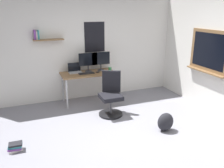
# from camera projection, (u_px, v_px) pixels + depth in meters

# --- Properties ---
(ground_plane) EXTENTS (5.20, 5.20, 0.00)m
(ground_plane) POSITION_uv_depth(u_px,v_px,m) (122.00, 143.00, 4.04)
(ground_plane) COLOR gray
(ground_plane) RESTS_ON ground
(wall_back) EXTENTS (5.00, 0.30, 2.60)m
(wall_back) POSITION_uv_depth(u_px,v_px,m) (83.00, 47.00, 5.81)
(wall_back) COLOR silver
(wall_back) RESTS_ON ground
(desk) EXTENTS (1.30, 0.63, 0.75)m
(desk) POSITION_uv_depth(u_px,v_px,m) (88.00, 76.00, 5.66)
(desk) COLOR olive
(desk) RESTS_ON ground
(office_chair) EXTENTS (0.54, 0.56, 0.95)m
(office_chair) POSITION_uv_depth(u_px,v_px,m) (111.00, 96.00, 5.05)
(office_chair) COLOR black
(office_chair) RESTS_ON ground
(laptop) EXTENTS (0.31, 0.21, 0.23)m
(laptop) POSITION_uv_depth(u_px,v_px,m) (75.00, 70.00, 5.65)
(laptop) COLOR #ADAFB5
(laptop) RESTS_ON desk
(monitor_primary) EXTENTS (0.46, 0.17, 0.46)m
(monitor_primary) POSITION_uv_depth(u_px,v_px,m) (88.00, 61.00, 5.65)
(monitor_primary) COLOR #38383D
(monitor_primary) RESTS_ON desk
(monitor_secondary) EXTENTS (0.46, 0.17, 0.46)m
(monitor_secondary) POSITION_uv_depth(u_px,v_px,m) (101.00, 60.00, 5.77)
(monitor_secondary) COLOR #38383D
(monitor_secondary) RESTS_ON desk
(keyboard) EXTENTS (0.37, 0.13, 0.02)m
(keyboard) POSITION_uv_depth(u_px,v_px,m) (87.00, 73.00, 5.54)
(keyboard) COLOR black
(keyboard) RESTS_ON desk
(computer_mouse) EXTENTS (0.10, 0.06, 0.03)m
(computer_mouse) POSITION_uv_depth(u_px,v_px,m) (98.00, 72.00, 5.63)
(computer_mouse) COLOR #262628
(computer_mouse) RESTS_ON desk
(coffee_mug) EXTENTS (0.08, 0.08, 0.09)m
(coffee_mug) POSITION_uv_depth(u_px,v_px,m) (110.00, 69.00, 5.79)
(coffee_mug) COLOR #338C4C
(coffee_mug) RESTS_ON desk
(backpack) EXTENTS (0.32, 0.22, 0.36)m
(backpack) POSITION_uv_depth(u_px,v_px,m) (165.00, 122.00, 4.41)
(backpack) COLOR #232328
(backpack) RESTS_ON ground
(book_stack_on_floor) EXTENTS (0.24, 0.18, 0.14)m
(book_stack_on_floor) POSITION_uv_depth(u_px,v_px,m) (15.00, 147.00, 3.81)
(book_stack_on_floor) COLOR silver
(book_stack_on_floor) RESTS_ON ground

